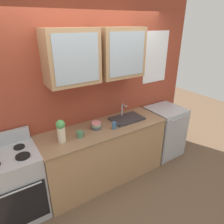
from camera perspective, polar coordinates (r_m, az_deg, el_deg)
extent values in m
plane|color=brown|center=(3.55, -2.09, -17.55)|extent=(10.00, 10.00, 0.00)
cube|color=#993D28|center=(3.12, -6.04, 6.94)|extent=(3.76, 0.10, 2.89)
cube|color=#A87F56|center=(2.66, -11.40, 14.84)|extent=(0.67, 0.36, 0.68)
cube|color=#9EADB7|center=(2.49, -9.72, 14.37)|extent=(0.57, 0.01, 0.58)
cube|color=#A87F56|center=(3.00, 2.12, 16.28)|extent=(0.67, 0.36, 0.68)
cube|color=#9EADB7|center=(2.85, 4.34, 15.83)|extent=(0.57, 0.01, 0.58)
cube|color=white|center=(3.73, 12.13, 14.72)|extent=(0.53, 0.01, 0.86)
cube|color=#A87F56|center=(3.27, -2.21, -11.66)|extent=(1.92, 0.63, 0.90)
cube|color=#8C6B4C|center=(3.02, -2.34, -4.53)|extent=(1.94, 0.65, 0.03)
cube|color=#ADAFB5|center=(2.97, -25.51, -18.32)|extent=(0.67, 0.59, 0.92)
cube|color=black|center=(2.80, -24.15, -23.27)|extent=(0.61, 0.01, 0.55)
cylinder|color=#ADAFB5|center=(2.59, -25.10, -19.45)|extent=(0.53, 0.02, 0.02)
cube|color=#ADAFB5|center=(2.90, -28.31, -6.66)|extent=(0.63, 0.04, 0.18)
cylinder|color=black|center=(2.61, -23.69, -11.23)|extent=(0.16, 0.16, 0.02)
cylinder|color=black|center=(2.80, -24.56, -8.89)|extent=(0.13, 0.13, 0.02)
cube|color=#2D2D30|center=(3.25, 4.20, -1.85)|extent=(0.51, 0.33, 0.03)
cylinder|color=#ADAFB5|center=(3.31, 2.84, 0.73)|extent=(0.02, 0.02, 0.19)
cylinder|color=#ADAFB5|center=(3.23, 3.49, 1.93)|extent=(0.02, 0.12, 0.02)
cylinder|color=#4C4C54|center=(2.98, -4.43, -4.27)|extent=(0.15, 0.15, 0.04)
cylinder|color=#669972|center=(2.97, -4.45, -3.79)|extent=(0.14, 0.14, 0.04)
cylinder|color=#D87F84|center=(2.95, -4.47, -3.24)|extent=(0.14, 0.14, 0.05)
cylinder|color=beige|center=(2.70, -13.95, -6.12)|extent=(0.10, 0.10, 0.21)
sphere|color=#4C994C|center=(2.63, -14.26, -3.37)|extent=(0.12, 0.12, 0.12)
cylinder|color=#38608C|center=(2.96, 0.59, -3.78)|extent=(0.06, 0.06, 0.10)
torus|color=#38608C|center=(2.97, 1.22, -3.50)|extent=(0.06, 0.01, 0.06)
cylinder|color=#4C7F59|center=(2.79, -8.99, -6.13)|extent=(0.09, 0.09, 0.09)
torus|color=#4C7F59|center=(2.80, -8.05, -5.78)|extent=(0.06, 0.01, 0.06)
cube|color=#ADAFB5|center=(3.99, 14.31, -5.16)|extent=(0.60, 0.60, 0.92)
cube|color=#ADAFB5|center=(3.82, 17.60, -6.95)|extent=(0.57, 0.01, 0.83)
cylinder|color=#ADAFB5|center=(3.62, 18.67, -1.64)|extent=(0.45, 0.02, 0.02)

